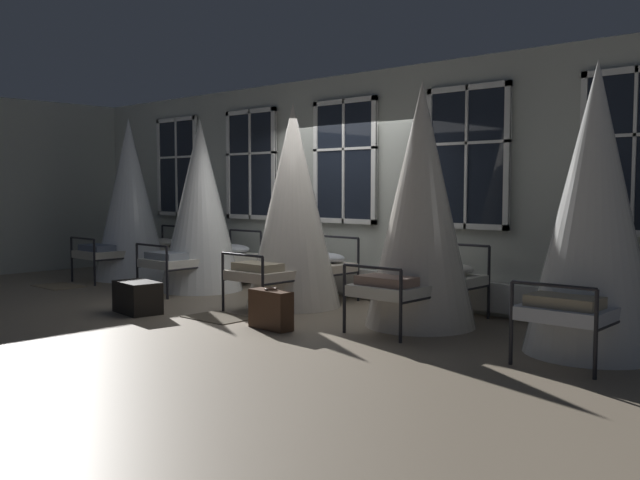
# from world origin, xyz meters

# --- Properties ---
(ground) EXTENTS (23.27, 23.27, 0.00)m
(ground) POSITION_xyz_m (0.00, 0.00, 0.00)
(ground) COLOR gray
(back_wall_with_windows) EXTENTS (12.63, 0.10, 3.21)m
(back_wall_with_windows) POSITION_xyz_m (0.00, 1.20, 1.61)
(back_wall_with_windows) COLOR #B2B7AD
(back_wall_with_windows) RESTS_ON ground
(window_bank) EXTENTS (9.30, 0.10, 2.79)m
(window_bank) POSITION_xyz_m (-0.00, 1.08, 1.13)
(window_bank) COLOR black
(window_bank) RESTS_ON ground
(cot_first) EXTENTS (1.27, 1.86, 2.78)m
(cot_first) POSITION_xyz_m (-4.06, 0.10, 1.35)
(cot_first) COLOR black
(cot_first) RESTS_ON ground
(cot_second) EXTENTS (1.27, 1.86, 2.65)m
(cot_second) POSITION_xyz_m (-2.05, 0.09, 1.28)
(cot_second) COLOR black
(cot_second) RESTS_ON ground
(cot_third) EXTENTS (1.27, 1.86, 2.71)m
(cot_third) POSITION_xyz_m (0.04, 0.02, 1.31)
(cot_third) COLOR black
(cot_third) RESTS_ON ground
(cot_fourth) EXTENTS (1.27, 1.86, 2.79)m
(cot_fourth) POSITION_xyz_m (2.08, 0.05, 1.35)
(cot_fourth) COLOR black
(cot_fourth) RESTS_ON ground
(cot_fifth) EXTENTS (1.27, 1.87, 2.79)m
(cot_fifth) POSITION_xyz_m (4.08, 0.02, 1.35)
(cot_fifth) COLOR black
(cot_fifth) RESTS_ON ground
(rug_first) EXTENTS (0.80, 0.56, 0.01)m
(rug_first) POSITION_xyz_m (-4.06, -1.24, 0.01)
(rug_first) COLOR #8E7A5B
(rug_first) RESTS_ON ground
(rug_third) EXTENTS (0.81, 0.57, 0.01)m
(rug_third) POSITION_xyz_m (0.00, -1.24, 0.01)
(rug_third) COLOR brown
(rug_third) RESTS_ON ground
(suitcase_dark) EXTENTS (0.57, 0.24, 0.47)m
(suitcase_dark) POSITION_xyz_m (0.97, -1.27, 0.22)
(suitcase_dark) COLOR #472D1E
(suitcase_dark) RESTS_ON ground
(travel_trunk) EXTENTS (0.69, 0.48, 0.40)m
(travel_trunk) POSITION_xyz_m (-1.02, -1.73, 0.20)
(travel_trunk) COLOR black
(travel_trunk) RESTS_ON ground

